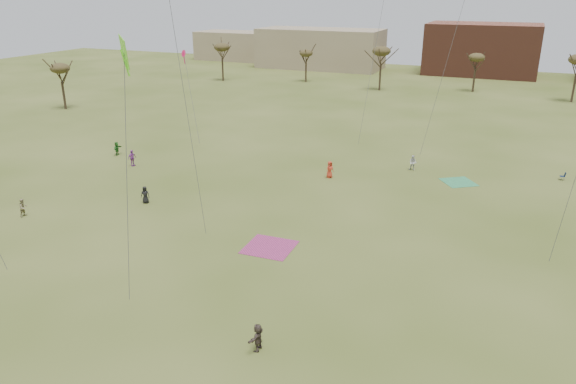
% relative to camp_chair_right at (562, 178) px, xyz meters
% --- Properties ---
extents(ground, '(260.00, 260.00, 0.00)m').
position_rel_camp_chair_right_xyz_m(ground, '(-20.62, -40.85, -0.26)').
color(ground, '#3E4E18').
rests_on(ground, ground).
extents(spectator_fore_b, '(0.72, 0.88, 1.72)m').
position_rel_camp_chair_right_xyz_m(spectator_fore_b, '(-46.39, -30.96, 0.60)').
color(spectator_fore_b, '#91855C').
rests_on(spectator_fore_b, ground).
extents(spectator_fore_c, '(0.56, 1.61, 1.72)m').
position_rel_camp_chair_right_xyz_m(spectator_fore_c, '(-17.64, -40.25, 0.60)').
color(spectator_fore_c, '#4C3E36').
rests_on(spectator_fore_c, ground).
extents(flyer_mid_a, '(0.99, 0.85, 1.73)m').
position_rel_camp_chair_right_xyz_m(flyer_mid_a, '(-38.08, -23.81, 0.60)').
color(flyer_mid_a, black).
rests_on(flyer_mid_a, ground).
extents(spectator_mid_d, '(0.70, 1.23, 1.97)m').
position_rel_camp_chair_right_xyz_m(spectator_mid_d, '(-46.88, -14.67, 0.73)').
color(spectator_mid_d, purple).
rests_on(spectator_mid_d, ground).
extents(spectator_mid_e, '(0.94, 0.77, 1.80)m').
position_rel_camp_chair_right_xyz_m(spectator_mid_e, '(-15.90, -3.10, 0.64)').
color(spectator_mid_e, silver).
rests_on(spectator_mid_e, ground).
extents(flyer_far_a, '(0.77, 1.66, 1.73)m').
position_rel_camp_chair_right_xyz_m(flyer_far_a, '(-51.58, -11.74, 0.60)').
color(flyer_far_a, '#2A6E24').
rests_on(flyer_far_a, ground).
extents(flyer_far_b, '(1.03, 1.10, 1.90)m').
position_rel_camp_chair_right_xyz_m(flyer_far_b, '(-23.91, -9.39, 0.69)').
color(flyer_far_b, red).
rests_on(flyer_far_b, ground).
extents(blanket_plum, '(4.01, 4.01, 0.03)m').
position_rel_camp_chair_right_xyz_m(blanket_plum, '(-22.71, -27.85, -0.26)').
color(blanket_plum, '#A0316A').
rests_on(blanket_plum, ground).
extents(blanket_olive, '(4.50, 4.50, 0.03)m').
position_rel_camp_chair_right_xyz_m(blanket_olive, '(-10.42, -5.32, -0.26)').
color(blanket_olive, '#37975E').
rests_on(blanket_olive, ground).
extents(camp_chair_right, '(0.61, 0.57, 0.87)m').
position_rel_camp_chair_right_xyz_m(camp_chair_right, '(0.00, 0.00, 0.00)').
color(camp_chair_right, '#15223A').
rests_on(camp_chair_right, ground).
extents(tree_line, '(117.44, 49.32, 8.91)m').
position_rel_camp_chair_right_xyz_m(tree_line, '(-23.46, 38.27, 6.83)').
color(tree_line, '#3A2B1E').
rests_on(tree_line, ground).
extents(building_tan, '(32.00, 14.00, 10.00)m').
position_rel_camp_chair_right_xyz_m(building_tan, '(-55.62, 74.15, 4.74)').
color(building_tan, '#937F60').
rests_on(building_tan, ground).
extents(building_brick, '(26.00, 16.00, 12.00)m').
position_rel_camp_chair_right_xyz_m(building_brick, '(-15.62, 79.15, 5.74)').
color(building_brick, brown).
rests_on(building_brick, ground).
extents(building_tan_west, '(20.00, 12.00, 8.00)m').
position_rel_camp_chair_right_xyz_m(building_tan_west, '(-85.62, 81.15, 3.74)').
color(building_tan_west, '#937F60').
rests_on(building_tan_west, ground).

